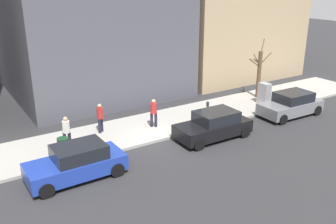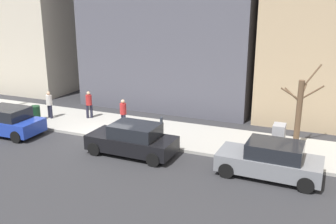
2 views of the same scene
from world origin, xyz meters
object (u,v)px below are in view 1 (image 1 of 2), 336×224
at_px(trash_bin, 63,147).
at_px(pedestrian_midblock, 100,116).
at_px(utility_box, 264,94).
at_px(pedestrian_near_meter, 154,111).
at_px(pedestrian_far_corner, 66,130).
at_px(parking_meter, 207,110).
at_px(parked_car_grey, 291,104).
at_px(parked_car_blue, 77,163).
at_px(bare_tree, 259,72).
at_px(parked_car_black, 214,125).

bearing_deg(trash_bin, pedestrian_midblock, -57.10).
bearing_deg(utility_box, pedestrian_near_meter, 87.17).
bearing_deg(pedestrian_far_corner, parking_meter, -169.03).
xyz_separation_m(parked_car_grey, pedestrian_midblock, (3.63, 11.35, 0.35)).
relative_size(parking_meter, utility_box, 0.94).
bearing_deg(parked_car_grey, pedestrian_far_corner, 80.38).
xyz_separation_m(parked_car_grey, parked_car_blue, (-0.28, 14.11, 0.00)).
bearing_deg(pedestrian_midblock, pedestrian_far_corner, -15.50).
height_order(parking_meter, pedestrian_far_corner, pedestrian_far_corner).
height_order(parking_meter, bare_tree, bare_tree).
distance_m(parked_car_blue, utility_box, 14.37).
bearing_deg(parked_car_black, parked_car_blue, 92.17).
bearing_deg(parked_car_blue, trash_bin, -3.37).
distance_m(parked_car_grey, pedestrian_far_corner, 13.83).
bearing_deg(parking_meter, parked_car_grey, -104.70).
xyz_separation_m(utility_box, pedestrian_far_corner, (0.37, 13.58, 0.24)).
height_order(parked_car_black, bare_tree, bare_tree).
distance_m(parked_car_black, pedestrian_far_corner, 7.73).
distance_m(pedestrian_midblock, pedestrian_far_corner, 2.41).
bearing_deg(bare_tree, parked_car_blue, 104.71).
distance_m(parking_meter, utility_box, 5.64).
relative_size(parked_car_blue, utility_box, 2.95).
bearing_deg(parked_car_blue, pedestrian_near_meter, -62.60).
xyz_separation_m(parked_car_grey, parking_meter, (1.46, 5.56, 0.24)).
xyz_separation_m(parking_meter, pedestrian_far_corner, (1.22, 8.00, 0.11)).
relative_size(parked_car_grey, parked_car_black, 1.00).
distance_m(parked_car_black, bare_tree, 8.11).
distance_m(trash_bin, pedestrian_midblock, 3.20).
bearing_deg(utility_box, parked_car_black, 110.76).
bearing_deg(parked_car_blue, parking_meter, -79.12).
bearing_deg(parking_meter, pedestrian_midblock, 69.48).
xyz_separation_m(bare_tree, pedestrian_midblock, (0.00, 12.09, -0.87)).
bearing_deg(parked_car_black, pedestrian_near_meter, 37.48).
bearing_deg(pedestrian_near_meter, utility_box, 33.67).
xyz_separation_m(parking_meter, pedestrian_near_meter, (1.27, 2.90, 0.11)).
distance_m(parking_meter, bare_tree, 6.73).
bearing_deg(parked_car_grey, parking_meter, 76.84).
xyz_separation_m(parked_car_blue, pedestrian_midblock, (3.90, -2.76, 0.35)).
height_order(pedestrian_near_meter, pedestrian_far_corner, same).
relative_size(parking_meter, pedestrian_far_corner, 0.81).
height_order(bare_tree, pedestrian_near_meter, bare_tree).
height_order(parked_car_blue, pedestrian_near_meter, pedestrian_near_meter).
distance_m(bare_tree, trash_bin, 14.91).
bearing_deg(utility_box, parked_car_grey, 179.41).
bearing_deg(bare_tree, utility_box, 151.42).
bearing_deg(pedestrian_midblock, bare_tree, 141.22).
bearing_deg(parking_meter, trash_bin, 86.95).
distance_m(parked_car_grey, pedestrian_near_meter, 8.89).
relative_size(parked_car_black, parked_car_blue, 1.00).
bearing_deg(pedestrian_midblock, parked_car_blue, 15.92).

